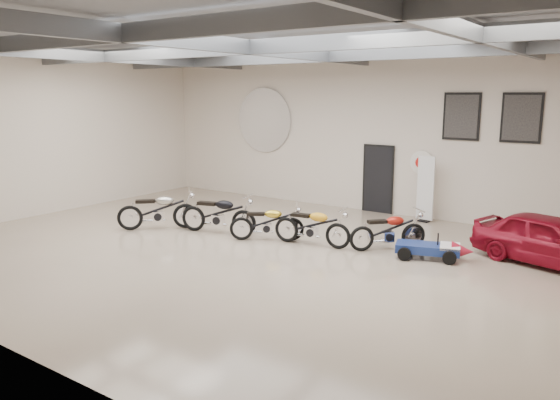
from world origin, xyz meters
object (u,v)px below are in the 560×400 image
Objects in this scene: go_kart at (435,246)px; banner_stand at (425,190)px; motorcycle_black at (218,213)px; motorcycle_red at (388,230)px; vintage_car at (551,240)px; motorcycle_silver at (158,210)px; motorcycle_gold at (267,222)px; motorcycle_yellow at (312,225)px.

banner_stand is at bearing 96.61° from go_kart.
motorcycle_black is 4.58m from motorcycle_red.
motorcycle_black is at bearing 120.92° from vintage_car.
banner_stand is 0.89× the size of motorcycle_black.
banner_stand reaches higher than motorcycle_silver.
motorcycle_black is 1.52m from motorcycle_gold.
motorcycle_gold is at bearing 175.10° from go_kart.
motorcycle_gold is (-2.60, -4.35, -0.48)m from banner_stand.
motorcycle_red is at bearing 120.88° from vintage_car.
motorcycle_gold is 6.66m from vintage_car.
go_kart is at bearing -52.31° from motorcycle_red.
go_kart is 0.52× the size of vintage_car.
motorcycle_silver is at bearing 160.26° from motorcycle_gold.
vintage_car is (6.38, 1.89, 0.09)m from motorcycle_gold.
motorcycle_red is at bearing 158.01° from go_kart.
vintage_car is at bearing 9.91° from motorcycle_yellow.
motorcycle_gold is 1.23m from motorcycle_yellow.
vintage_car is at bearing -25.11° from banner_stand.
motorcycle_yellow reaches higher than go_kart.
motorcycle_black is at bearing -124.32° from banner_stand.
motorcycle_yellow is 2.99m from go_kart.
motorcycle_gold is (1.51, 0.17, -0.07)m from motorcycle_black.
motorcycle_red is at bearing -76.54° from banner_stand.
vintage_car is at bearing -0.17° from motorcycle_black.
motorcycle_black is 8.16m from vintage_car.
motorcycle_yellow reaches higher than motorcycle_gold.
vintage_car is (9.58, 2.68, 0.01)m from motorcycle_silver.
banner_stand is 0.89× the size of motorcycle_silver.
motorcycle_silver is at bearing -174.52° from motorcycle_black.
motorcycle_silver is 9.94m from vintage_car.
motorcycle_red is 1.21m from go_kart.
motorcycle_silver is 4.52m from motorcycle_yellow.
banner_stand is at bearing 32.93° from motorcycle_black.
motorcycle_red is 1.10× the size of go_kart.
go_kart is at bearing -31.41° from motorcycle_silver.
motorcycle_black is (1.68, 0.62, -0.00)m from motorcycle_silver.
motorcycle_black is at bearing -24.06° from motorcycle_silver.
motorcycle_red is at bearing 15.60° from motorcycle_yellow.
motorcycle_red is (6.12, 1.78, -0.07)m from motorcycle_silver.
motorcycle_yellow is at bearing -21.68° from motorcycle_gold.
motorcycle_black is at bearing 147.25° from motorcycle_red.
banner_stand is 1.01× the size of motorcycle_red.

